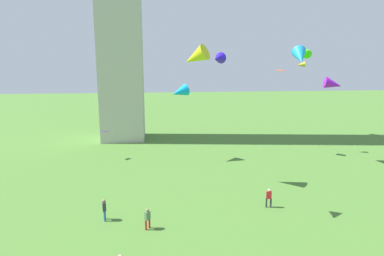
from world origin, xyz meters
TOP-DOWN VIEW (x-y plane):
  - person_1 at (-7.86, 14.32)m, footprint 0.35×0.52m
  - person_2 at (5.41, 15.16)m, footprint 0.49×0.35m
  - person_3 at (-4.55, 12.58)m, footprint 0.46×0.46m
  - kite_flying_0 at (0.79, 14.40)m, footprint 1.39×1.52m
  - kite_flying_1 at (6.34, 12.86)m, footprint 1.32×1.89m
  - kite_flying_2 at (-0.95, 29.51)m, footprint 2.67×2.39m
  - kite_flying_3 at (11.32, 17.14)m, footprint 1.82×1.42m
  - kite_flying_4 at (11.75, 30.60)m, footprint 1.39×1.38m
  - kite_flying_5 at (0.01, 21.57)m, footprint 3.12×2.80m
  - kite_flying_6 at (14.78, 31.58)m, footprint 1.15×0.85m
  - kite_flying_7 at (13.42, 27.13)m, footprint 1.74×2.00m
  - kite_flying_8 at (-10.10, 30.97)m, footprint 0.99×0.95m

SIDE VIEW (x-z plane):
  - person_3 at x=-4.55m, z-range 0.10..1.68m
  - person_2 at x=5.41m, z-range 0.11..1.74m
  - person_1 at x=-7.86m, z-range 0.11..1.82m
  - kite_flying_8 at x=-10.10m, z-range 3.40..3.66m
  - kite_flying_2 at x=-0.95m, z-range 7.47..9.31m
  - kite_flying_3 at x=11.32m, z-range 9.40..10.71m
  - kite_flying_4 at x=11.75m, z-range 10.77..10.93m
  - kite_flying_6 at x=14.78m, z-range 11.13..11.93m
  - kite_flying_0 at x=0.79m, z-range 11.70..12.66m
  - kite_flying_1 at x=6.34m, z-range 11.49..13.10m
  - kite_flying_5 at x=0.01m, z-range 11.17..13.55m
  - kite_flying_7 at x=13.42m, z-range 12.28..13.64m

